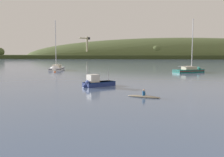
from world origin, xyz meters
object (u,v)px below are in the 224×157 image
Objects in this scene: dockside_crane at (87,48)px; fishing_boat_moored at (96,84)px; sailboat_midwater_white at (56,70)px; canoe_with_paddler at (144,96)px; sailboat_near_mooring at (192,71)px; mooring_buoy_foreground at (55,72)px.

fishing_boat_moored is (42.68, -206.81, -9.50)m from dockside_crane.
dockside_crane is 174.56m from sailboat_midwater_white.
fishing_boat_moored is 11.02m from canoe_with_paddler.
sailboat_near_mooring is 41.57m from canoe_with_paddler.
dockside_crane is 32.45× the size of mooring_buoy_foreground.
sailboat_near_mooring reaches higher than fishing_boat_moored.
fishing_boat_moored is at bearing -60.68° from mooring_buoy_foreground.
mooring_buoy_foreground is at bearing 46.21° from dockside_crane.
dockside_crane is 1.33× the size of sailboat_midwater_white.
mooring_buoy_foreground is at bearing -103.46° from fishing_boat_moored.
dockside_crane reaches higher than mooring_buoy_foreground.
dockside_crane is 211.38m from fishing_boat_moored.
sailboat_near_mooring is 37.45m from sailboat_midwater_white.
sailboat_midwater_white reaches higher than mooring_buoy_foreground.
sailboat_midwater_white is (-37.27, 3.68, 0.00)m from sailboat_near_mooring.
mooring_buoy_foreground is (-21.95, 35.72, -0.10)m from canoe_with_paddler.
mooring_buoy_foreground is (27.50, -179.78, -9.91)m from dockside_crane.
dockside_crane is at bearing 79.50° from sailboat_near_mooring.
sailboat_near_mooring is 23.29× the size of mooring_buoy_foreground.
mooring_buoy_foreground is (2.05, -7.36, -0.20)m from sailboat_midwater_white.
mooring_buoy_foreground is at bearing 8.58° from sailboat_midwater_white.
sailboat_near_mooring is 0.95× the size of sailboat_midwater_white.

